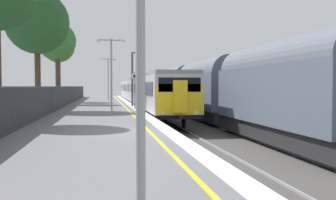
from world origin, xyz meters
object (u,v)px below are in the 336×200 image
(freight_train_adjacent_track, at_px, (189,87))
(background_tree_back, at_px, (37,24))
(signal_gantry, at_px, (136,72))
(background_tree_left, at_px, (58,48))
(platform_lamp_mid, at_px, (111,68))
(background_tree_right, at_px, (56,43))
(platform_lamp_far, at_px, (108,75))
(speed_limit_sign, at_px, (135,86))
(commuter_train_at_platform, at_px, (143,91))

(freight_train_adjacent_track, distance_m, background_tree_back, 15.85)
(signal_gantry, xyz_separation_m, background_tree_left, (-7.67, 10.61, 3.06))
(signal_gantry, height_order, platform_lamp_mid, platform_lamp_mid)
(background_tree_left, bearing_deg, background_tree_right, -85.74)
(platform_lamp_far, distance_m, background_tree_back, 21.41)
(freight_train_adjacent_track, relative_size, background_tree_back, 6.16)
(platform_lamp_mid, bearing_deg, platform_lamp_far, 90.00)
(freight_train_adjacent_track, bearing_deg, background_tree_back, -147.28)
(speed_limit_sign, bearing_deg, background_tree_left, 116.54)
(freight_train_adjacent_track, height_order, signal_gantry, signal_gantry)
(platform_lamp_mid, height_order, background_tree_back, background_tree_back)
(freight_train_adjacent_track, relative_size, platform_lamp_mid, 10.31)
(freight_train_adjacent_track, distance_m, signal_gantry, 6.60)
(speed_limit_sign, bearing_deg, background_tree_right, 126.09)
(freight_train_adjacent_track, relative_size, background_tree_left, 6.53)
(signal_gantry, distance_m, speed_limit_sign, 4.16)
(platform_lamp_mid, relative_size, background_tree_right, 0.64)
(speed_limit_sign, relative_size, background_tree_right, 0.35)
(commuter_train_at_platform, xyz_separation_m, background_tree_back, (-8.78, -13.23, 4.86))
(signal_gantry, bearing_deg, background_tree_back, -146.98)
(freight_train_adjacent_track, relative_size, background_tree_right, 6.56)
(commuter_train_at_platform, relative_size, signal_gantry, 8.89)
(freight_train_adjacent_track, xyz_separation_m, speed_limit_sign, (-5.85, -7.44, 0.16))
(signal_gantry, bearing_deg, platform_lamp_mid, -110.45)
(platform_lamp_mid, distance_m, background_tree_back, 6.10)
(commuter_train_at_platform, height_order, background_tree_back, background_tree_back)
(platform_lamp_far, xyz_separation_m, background_tree_back, (-5.15, -20.57, 2.99))
(signal_gantry, bearing_deg, platform_lamp_far, 97.83)
(background_tree_left, bearing_deg, platform_lamp_far, 43.38)
(commuter_train_at_platform, relative_size, platform_lamp_mid, 8.23)
(platform_lamp_far, distance_m, background_tree_left, 8.09)
(freight_train_adjacent_track, height_order, platform_lamp_mid, platform_lamp_mid)
(signal_gantry, xyz_separation_m, platform_lamp_far, (-2.17, 15.81, 0.19))
(signal_gantry, height_order, speed_limit_sign, signal_gantry)
(signal_gantry, bearing_deg, background_tree_left, 125.87)
(background_tree_back, bearing_deg, background_tree_left, 91.32)
(speed_limit_sign, relative_size, platform_lamp_far, 0.53)
(platform_lamp_mid, height_order, background_tree_right, background_tree_right)
(speed_limit_sign, bearing_deg, freight_train_adjacent_track, 51.82)
(freight_train_adjacent_track, distance_m, platform_lamp_far, 14.60)
(freight_train_adjacent_track, xyz_separation_m, background_tree_right, (-12.76, 2.04, 4.36))
(background_tree_left, relative_size, background_tree_back, 0.94)
(freight_train_adjacent_track, distance_m, background_tree_right, 13.64)
(speed_limit_sign, height_order, background_tree_right, background_tree_right)
(commuter_train_at_platform, bearing_deg, background_tree_back, -123.58)
(commuter_train_at_platform, xyz_separation_m, speed_limit_sign, (-1.85, -12.45, 0.52))
(speed_limit_sign, xyz_separation_m, platform_lamp_far, (-1.79, 19.79, 1.35))
(speed_limit_sign, bearing_deg, signal_gantry, 84.50)
(freight_train_adjacent_track, distance_m, background_tree_left, 15.59)
(background_tree_left, bearing_deg, freight_train_adjacent_track, -28.56)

